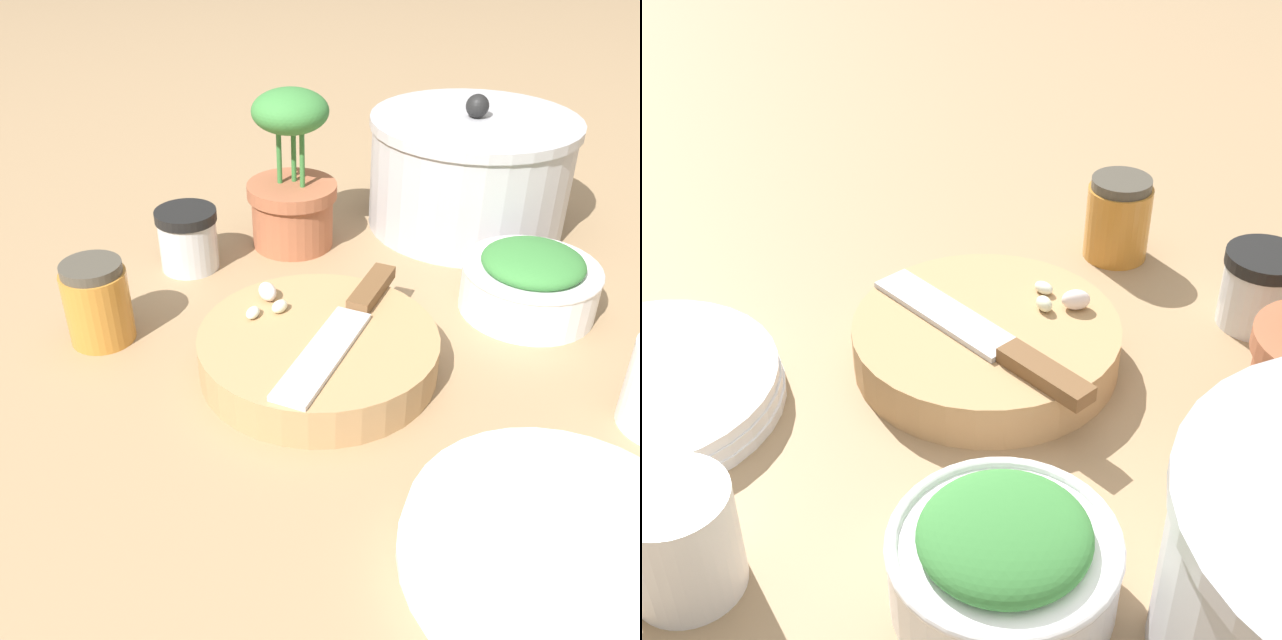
% 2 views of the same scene
% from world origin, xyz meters
% --- Properties ---
extents(ground_plane, '(5.00, 5.00, 0.00)m').
position_xyz_m(ground_plane, '(0.00, 0.00, 0.00)').
color(ground_plane, '#997A56').
extents(cutting_board, '(0.22, 0.22, 0.04)m').
position_xyz_m(cutting_board, '(-0.01, -0.03, 0.02)').
color(cutting_board, tan).
rests_on(cutting_board, ground_plane).
extents(chef_knife, '(0.06, 0.23, 0.01)m').
position_xyz_m(chef_knife, '(0.01, -0.00, 0.04)').
color(chef_knife, brown).
rests_on(chef_knife, cutting_board).
extents(garlic_cloves, '(0.04, 0.06, 0.02)m').
position_xyz_m(garlic_cloves, '(-0.07, 0.01, 0.05)').
color(garlic_cloves, silver).
rests_on(garlic_cloves, cutting_board).
extents(herb_bowl, '(0.14, 0.14, 0.07)m').
position_xyz_m(herb_bowl, '(0.17, 0.13, 0.04)').
color(herb_bowl, white).
rests_on(herb_bowl, ground_plane).
extents(spice_jar, '(0.07, 0.07, 0.07)m').
position_xyz_m(spice_jar, '(-0.21, 0.13, 0.04)').
color(spice_jar, silver).
rests_on(spice_jar, ground_plane).
extents(plate_stack, '(0.22, 0.22, 0.03)m').
position_xyz_m(plate_stack, '(0.20, -0.20, 0.01)').
color(plate_stack, white).
rests_on(plate_stack, ground_plane).
extents(honey_jar, '(0.06, 0.06, 0.08)m').
position_xyz_m(honey_jar, '(-0.23, -0.03, 0.04)').
color(honey_jar, '#BC7A2D').
rests_on(honey_jar, ground_plane).
extents(stock_pot, '(0.26, 0.26, 0.17)m').
position_xyz_m(stock_pot, '(0.09, 0.33, 0.07)').
color(stock_pot, '#B2B2B7').
rests_on(stock_pot, ground_plane).
extents(potted_herb, '(0.11, 0.11, 0.19)m').
position_xyz_m(potted_herb, '(-0.11, 0.21, 0.08)').
color(potted_herb, '#A35B3D').
rests_on(potted_herb, ground_plane).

